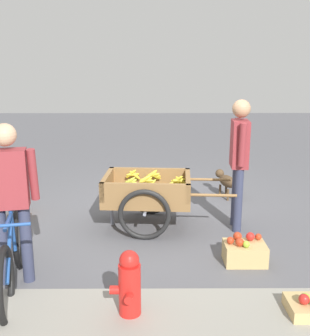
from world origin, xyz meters
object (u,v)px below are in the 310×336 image
object	(u,v)px
fruit_cart	(148,194)
apple_crate	(244,252)
vendor_person	(239,153)
dog	(226,181)
fire_hydrant	(129,290)
plastic_bucket	(19,204)
cyclist_person	(10,191)
bicycle	(13,256)

from	to	relation	value
fruit_cart	apple_crate	world-z (taller)	fruit_cart
vendor_person	dog	distance (m)	1.47
fire_hydrant	plastic_bucket	size ratio (longest dim) A/B	2.26
cyclist_person	apple_crate	world-z (taller)	cyclist_person
fruit_cart	cyclist_person	xyz separation A→B (m)	(1.27, 1.43, 0.50)
dog	fire_hydrant	distance (m)	3.61
dog	fire_hydrant	size ratio (longest dim) A/B	0.97
cyclist_person	fruit_cart	bearing A→B (deg)	-131.55
fruit_cart	bicycle	bearing A→B (deg)	51.90
bicycle	apple_crate	xyz separation A→B (m)	(-2.29, -0.54, -0.23)
vendor_person	bicycle	distance (m)	2.89
fruit_cart	fire_hydrant	distance (m)	2.15
bicycle	cyclist_person	distance (m)	0.60
fruit_cart	cyclist_person	bearing A→B (deg)	48.45
bicycle	dog	xyz separation A→B (m)	(-2.47, -2.78, -0.08)
fruit_cart	cyclist_person	distance (m)	1.97
vendor_person	plastic_bucket	world-z (taller)	vendor_person
fruit_cart	plastic_bucket	xyz separation A→B (m)	(1.83, -0.46, -0.29)
vendor_person	fire_hydrant	xyz separation A→B (m)	(1.27, 2.07, -0.66)
vendor_person	plastic_bucket	size ratio (longest dim) A/B	5.61
fruit_cart	fire_hydrant	size ratio (longest dim) A/B	2.53
fruit_cart	vendor_person	xyz separation A→B (m)	(-1.14, 0.08, 0.56)
bicycle	apple_crate	size ratio (longest dim) A/B	3.73
fruit_cart	plastic_bucket	size ratio (longest dim) A/B	5.73
fire_hydrant	dog	bearing A→B (deg)	-112.03
vendor_person	cyclist_person	distance (m)	2.76
fire_hydrant	vendor_person	bearing A→B (deg)	-121.43
vendor_person	fire_hydrant	world-z (taller)	vendor_person
bicycle	apple_crate	distance (m)	2.36
fruit_cart	vendor_person	bearing A→B (deg)	176.12
dog	fire_hydrant	world-z (taller)	fire_hydrant
plastic_bucket	apple_crate	distance (m)	3.25
fruit_cart	bicycle	size ratio (longest dim) A/B	1.03
bicycle	cyclist_person	size ratio (longest dim) A/B	1.04
vendor_person	fire_hydrant	bearing A→B (deg)	58.57
fruit_cart	bicycle	xyz separation A→B (m)	(1.24, 1.58, -0.09)
cyclist_person	vendor_person	bearing A→B (deg)	-150.70
cyclist_person	apple_crate	distance (m)	2.48
plastic_bucket	dog	bearing A→B (deg)	-166.40
vendor_person	bicycle	size ratio (longest dim) A/B	1.01
bicycle	apple_crate	bearing A→B (deg)	-166.72
fruit_cart	bicycle	world-z (taller)	bicycle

